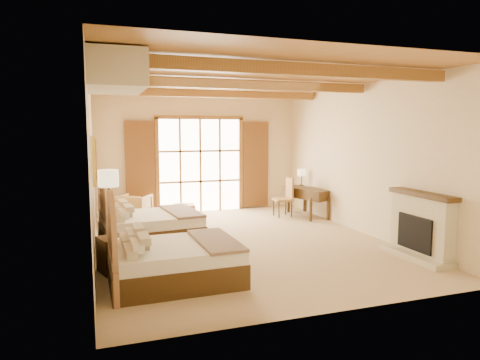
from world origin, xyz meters
name	(u,v)px	position (x,y,z in m)	size (l,w,h in m)	color
floor	(241,242)	(0.00, 0.00, 0.00)	(7.00, 7.00, 0.00)	#CCAD87
wall_back	(200,153)	(0.00, 3.50, 1.60)	(5.50, 5.50, 0.00)	beige
wall_left	(92,166)	(-2.75, 0.00, 1.60)	(7.00, 7.00, 0.00)	beige
wall_right	(362,159)	(2.75, 0.00, 1.60)	(7.00, 7.00, 0.00)	beige
ceiling	(241,78)	(0.00, 0.00, 3.20)	(7.00, 7.00, 0.00)	#AE7B3C
ceiling_beams	(241,84)	(0.00, 0.00, 3.08)	(5.39, 4.60, 0.18)	olive
french_doors	(200,166)	(0.00, 3.44, 1.25)	(3.95, 0.08, 2.60)	white
fireplace	(420,229)	(2.60, -2.00, 0.51)	(0.46, 1.40, 1.16)	beige
painting	(94,160)	(-2.70, -0.75, 1.75)	(0.06, 0.95, 0.75)	gold
canopy_valance	(115,73)	(-2.40, -2.00, 2.95)	(0.70, 1.40, 0.45)	beige
bed_near	(165,258)	(-1.78, -1.82, 0.37)	(1.88, 1.45, 1.22)	#493112
bed_far	(144,224)	(-1.84, 0.56, 0.37)	(2.02, 1.60, 1.24)	#493112
nightstand	(115,254)	(-2.45, -1.06, 0.28)	(0.46, 0.46, 0.55)	#493112
floor_lamp	(108,184)	(-2.50, -0.57, 1.33)	(0.33, 0.33, 1.57)	#352916
armchair	(135,207)	(-1.82, 2.76, 0.33)	(0.69, 0.71, 0.65)	tan
ottoman	(185,211)	(-0.61, 2.62, 0.18)	(0.49, 0.49, 0.36)	#9D7240
desk	(307,201)	(2.45, 1.89, 0.39)	(0.96, 1.47, 0.73)	#493112
desk_chair	(283,204)	(1.86, 2.07, 0.31)	(0.46, 0.46, 0.99)	#B57B47
desk_lamp	(302,173)	(2.53, 2.40, 1.06)	(0.22, 0.22, 0.44)	#352916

